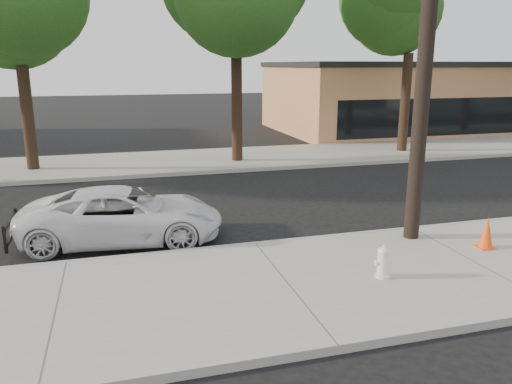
{
  "coord_description": "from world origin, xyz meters",
  "views": [
    {
      "loc": [
        -2.86,
        -12.29,
        4.04
      ],
      "look_at": [
        0.37,
        -0.86,
        1.0
      ],
      "focal_mm": 35.0,
      "sensor_mm": 36.0,
      "label": 1
    }
  ],
  "objects_px": {
    "utility_pole": "(427,32)",
    "fire_hydrant": "(383,263)",
    "police_cruiser": "(124,215)",
    "traffic_cone": "(487,233)"
  },
  "relations": [
    {
      "from": "fire_hydrant",
      "to": "traffic_cone",
      "type": "bearing_deg",
      "value": 19.07
    },
    {
      "from": "utility_pole",
      "to": "fire_hydrant",
      "type": "distance_m",
      "value": 4.97
    },
    {
      "from": "police_cruiser",
      "to": "utility_pole",
      "type": "bearing_deg",
      "value": -100.44
    },
    {
      "from": "fire_hydrant",
      "to": "traffic_cone",
      "type": "height_order",
      "value": "traffic_cone"
    },
    {
      "from": "police_cruiser",
      "to": "fire_hydrant",
      "type": "height_order",
      "value": "police_cruiser"
    },
    {
      "from": "utility_pole",
      "to": "traffic_cone",
      "type": "xyz_separation_m",
      "value": [
        1.17,
        -1.06,
        -4.21
      ]
    },
    {
      "from": "traffic_cone",
      "to": "police_cruiser",
      "type": "bearing_deg",
      "value": 158.29
    },
    {
      "from": "utility_pole",
      "to": "police_cruiser",
      "type": "relative_size",
      "value": 1.96
    },
    {
      "from": "utility_pole",
      "to": "police_cruiser",
      "type": "height_order",
      "value": "utility_pole"
    },
    {
      "from": "utility_pole",
      "to": "fire_hydrant",
      "type": "relative_size",
      "value": 15.01
    }
  ]
}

